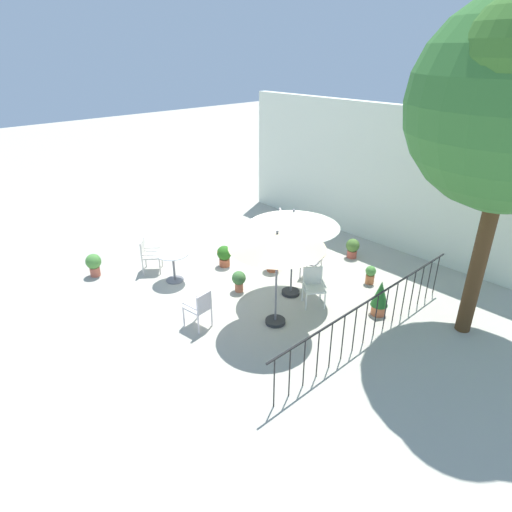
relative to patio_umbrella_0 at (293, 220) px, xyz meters
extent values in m
plane|color=#B3AF9E|center=(-1.01, -0.16, -1.94)|extent=(60.00, 60.00, 0.00)
cube|color=white|center=(-1.01, 4.34, 0.09)|extent=(9.24, 0.30, 4.06)
cube|color=black|center=(2.35, -0.16, -0.94)|extent=(0.03, 5.87, 0.03)
cylinder|color=black|center=(2.35, -2.91, -1.44)|extent=(0.02, 0.02, 1.00)
cylinder|color=black|center=(2.35, -2.55, -1.44)|extent=(0.02, 0.02, 1.00)
cylinder|color=black|center=(2.35, -2.18, -1.44)|extent=(0.02, 0.02, 1.00)
cylinder|color=black|center=(2.35, -1.81, -1.44)|extent=(0.02, 0.02, 1.00)
cylinder|color=black|center=(2.35, -1.45, -1.44)|extent=(0.02, 0.02, 1.00)
cylinder|color=black|center=(2.35, -1.08, -1.44)|extent=(0.02, 0.02, 1.00)
cylinder|color=black|center=(2.35, -0.71, -1.44)|extent=(0.02, 0.02, 1.00)
cylinder|color=black|center=(2.35, -0.34, -1.44)|extent=(0.02, 0.02, 1.00)
cylinder|color=black|center=(2.35, 0.02, -1.44)|extent=(0.02, 0.02, 1.00)
cylinder|color=black|center=(2.35, 0.39, -1.44)|extent=(0.02, 0.02, 1.00)
cylinder|color=black|center=(2.35, 0.76, -1.44)|extent=(0.02, 0.02, 1.00)
cylinder|color=black|center=(2.35, 1.12, -1.44)|extent=(0.02, 0.02, 1.00)
cylinder|color=black|center=(2.35, 1.49, -1.44)|extent=(0.02, 0.02, 1.00)
cylinder|color=black|center=(2.35, 1.86, -1.44)|extent=(0.02, 0.02, 1.00)
cylinder|color=black|center=(2.35, 2.23, -1.44)|extent=(0.02, 0.02, 1.00)
cylinder|color=black|center=(2.35, 2.59, -1.44)|extent=(0.02, 0.02, 1.00)
cylinder|color=#4D341C|center=(3.51, 1.63, -0.30)|extent=(0.31, 0.31, 3.28)
sphere|color=#387336|center=(2.77, 2.18, 2.83)|extent=(2.04, 2.04, 2.04)
cylinder|color=#2D2D2D|center=(0.00, 0.00, -1.90)|extent=(0.44, 0.44, 0.08)
cylinder|color=slate|center=(0.00, 0.00, -0.87)|extent=(0.04, 0.04, 2.13)
cone|color=beige|center=(0.00, 0.00, 0.02)|extent=(2.12, 2.12, 0.35)
sphere|color=slate|center=(0.00, 0.00, 0.22)|extent=(0.06, 0.06, 0.06)
cylinder|color=#2D2D2D|center=(0.63, -1.15, -1.90)|extent=(0.44, 0.44, 0.08)
cylinder|color=slate|center=(0.63, -1.15, -0.87)|extent=(0.04, 0.04, 2.13)
cone|color=beige|center=(0.63, -1.15, 0.04)|extent=(1.98, 1.98, 0.30)
sphere|color=slate|center=(0.63, -1.15, 0.22)|extent=(0.06, 0.06, 0.06)
cylinder|color=white|center=(-2.49, -1.71, -1.17)|extent=(0.82, 0.82, 0.02)
cylinder|color=slate|center=(-2.49, -1.71, -1.56)|extent=(0.06, 0.06, 0.76)
cylinder|color=slate|center=(-2.49, -1.71, -1.92)|extent=(0.45, 0.45, 0.03)
cube|color=silver|center=(-3.36, -1.83, -1.48)|extent=(0.68, 0.68, 0.04)
cube|color=silver|center=(-3.50, -2.00, -1.26)|extent=(0.39, 0.32, 0.42)
cube|color=silver|center=(-3.19, -1.97, -1.36)|extent=(0.30, 0.36, 0.03)
cube|color=silver|center=(-3.54, -1.69, -1.36)|extent=(0.30, 0.36, 0.03)
cylinder|color=silver|center=(-3.05, -1.80, -1.72)|extent=(0.04, 0.04, 0.43)
cylinder|color=silver|center=(-3.40, -1.51, -1.72)|extent=(0.04, 0.04, 0.43)
cylinder|color=silver|center=(-3.32, -2.14, -1.72)|extent=(0.04, 0.04, 0.43)
cylinder|color=silver|center=(-3.68, -1.86, -1.72)|extent=(0.04, 0.04, 0.43)
cube|color=silver|center=(-0.25, 1.02, -1.48)|extent=(0.57, 0.60, 0.04)
cube|color=silver|center=(-0.32, 1.24, -1.25)|extent=(0.41, 0.17, 0.40)
cube|color=silver|center=(-0.44, 0.96, -1.36)|extent=(0.18, 0.43, 0.03)
cube|color=silver|center=(-0.06, 1.09, -1.36)|extent=(0.18, 0.43, 0.03)
cylinder|color=silver|center=(-0.37, 0.75, -1.72)|extent=(0.04, 0.04, 0.44)
cylinder|color=silver|center=(0.01, 0.87, -1.72)|extent=(0.04, 0.04, 0.44)
cylinder|color=silver|center=(-0.51, 1.17, -1.72)|extent=(0.04, 0.04, 0.44)
cylinder|color=silver|center=(-0.13, 1.30, -1.72)|extent=(0.04, 0.04, 0.44)
cube|color=silver|center=(-2.86, 2.24, -1.51)|extent=(0.67, 0.67, 0.04)
cube|color=silver|center=(-2.73, 2.42, -1.28)|extent=(0.38, 0.30, 0.42)
cube|color=silver|center=(-3.03, 2.37, -1.39)|extent=(0.29, 0.37, 0.03)
cube|color=silver|center=(-2.69, 2.11, -1.39)|extent=(0.29, 0.37, 0.03)
cylinder|color=silver|center=(-3.17, 2.20, -1.74)|extent=(0.04, 0.04, 0.41)
cylinder|color=silver|center=(-2.82, 1.93, -1.74)|extent=(0.04, 0.04, 0.41)
cylinder|color=silver|center=(-2.90, 2.55, -1.74)|extent=(0.04, 0.04, 0.41)
cylinder|color=silver|center=(-2.55, 2.29, -1.74)|extent=(0.04, 0.04, 0.41)
cube|color=white|center=(0.70, 0.02, -1.51)|extent=(0.64, 0.64, 0.04)
cube|color=white|center=(0.54, 0.14, -1.27)|extent=(0.30, 0.38, 0.44)
cube|color=white|center=(0.57, -0.15, -1.39)|extent=(0.35, 0.27, 0.03)
cube|color=white|center=(0.83, 0.19, -1.39)|extent=(0.35, 0.27, 0.03)
cylinder|color=white|center=(0.74, -0.28, -1.73)|extent=(0.04, 0.04, 0.41)
cylinder|color=white|center=(1.00, 0.07, -1.73)|extent=(0.04, 0.04, 0.41)
cylinder|color=white|center=(0.41, -0.03, -1.73)|extent=(0.04, 0.04, 0.41)
cylinder|color=white|center=(0.67, 0.32, -1.73)|extent=(0.04, 0.04, 0.41)
cube|color=silver|center=(-0.43, -2.46, -1.47)|extent=(0.55, 0.49, 0.04)
cube|color=silver|center=(-0.21, -2.43, -1.25)|extent=(0.10, 0.41, 0.39)
cube|color=silver|center=(-0.46, -2.27, -1.35)|extent=(0.44, 0.10, 0.03)
cube|color=silver|center=(-0.40, -2.65, -1.35)|extent=(0.44, 0.10, 0.03)
cylinder|color=silver|center=(-0.68, -2.30, -1.71)|extent=(0.04, 0.04, 0.45)
cylinder|color=silver|center=(-0.63, -2.68, -1.71)|extent=(0.04, 0.04, 0.45)
cylinder|color=silver|center=(-0.23, -2.23, -1.71)|extent=(0.04, 0.04, 0.45)
cylinder|color=silver|center=(-0.18, -2.62, -1.71)|extent=(0.04, 0.04, 0.45)
cylinder|color=#B75240|center=(-0.21, 2.78, -1.83)|extent=(0.27, 0.27, 0.21)
cylinder|color=#382819|center=(-0.21, 2.78, -1.73)|extent=(0.24, 0.24, 0.02)
sphere|color=#4C7330|center=(-0.21, 2.78, -1.56)|extent=(0.38, 0.38, 0.38)
cylinder|color=#B95A38|center=(-2.26, -0.24, -1.83)|extent=(0.29, 0.29, 0.22)
cylinder|color=#382819|center=(-2.26, -0.24, -1.72)|extent=(0.25, 0.25, 0.02)
sphere|color=#29651A|center=(-2.26, -0.24, -1.54)|extent=(0.40, 0.40, 0.40)
sphere|color=gold|center=(-2.15, -0.22, -1.59)|extent=(0.08, 0.08, 0.08)
sphere|color=gold|center=(-2.33, -0.37, -1.50)|extent=(0.10, 0.10, 0.10)
sphere|color=gold|center=(-2.20, -0.33, -1.57)|extent=(0.10, 0.10, 0.10)
sphere|color=gold|center=(-2.40, -0.18, -1.59)|extent=(0.08, 0.08, 0.08)
cylinder|color=#C16949|center=(-0.96, -0.84, -1.83)|extent=(0.21, 0.21, 0.22)
cylinder|color=#382819|center=(-0.96, -0.84, -1.73)|extent=(0.18, 0.18, 0.02)
sphere|color=#3F6E37|center=(-0.96, -0.84, -1.57)|extent=(0.35, 0.35, 0.35)
cylinder|color=#BD693C|center=(1.01, 1.87, -1.82)|extent=(0.22, 0.22, 0.24)
cylinder|color=#382819|center=(1.01, 1.87, -1.71)|extent=(0.19, 0.19, 0.02)
sphere|color=#4C8A3C|center=(1.01, 1.87, -1.58)|extent=(0.26, 0.26, 0.26)
sphere|color=#D43366|center=(1.09, 1.86, -1.61)|extent=(0.07, 0.07, 0.07)
sphere|color=#D43366|center=(1.06, 1.79, -1.60)|extent=(0.07, 0.07, 0.07)
sphere|color=#D43366|center=(1.04, 1.80, -1.55)|extent=(0.05, 0.05, 0.05)
cylinder|color=#C4683E|center=(1.96, 0.79, -1.82)|extent=(0.32, 0.32, 0.24)
cylinder|color=#382819|center=(1.96, 0.79, -1.71)|extent=(0.28, 0.28, 0.02)
cone|color=#2B732B|center=(1.96, 0.79, -1.40)|extent=(0.39, 0.39, 0.60)
cylinder|color=#B65D3B|center=(-1.18, 0.54, -1.83)|extent=(0.31, 0.31, 0.21)
cylinder|color=#382819|center=(-1.18, 0.54, -1.74)|extent=(0.28, 0.28, 0.02)
sphere|color=#38753E|center=(-1.18, 0.54, -1.54)|extent=(0.44, 0.44, 0.44)
sphere|color=#B04DB4|center=(-1.19, 0.39, -1.49)|extent=(0.12, 0.12, 0.12)
sphere|color=#B04DB4|center=(-1.05, 0.56, -1.56)|extent=(0.11, 0.11, 0.11)
sphere|color=#B04DB4|center=(-1.30, 0.47, -1.55)|extent=(0.09, 0.09, 0.09)
cylinder|color=#AE6433|center=(-0.92, 2.20, -1.84)|extent=(0.30, 0.30, 0.20)
cylinder|color=#382819|center=(-0.92, 2.20, -1.75)|extent=(0.27, 0.27, 0.02)
cone|color=#3B7A42|center=(-0.92, 2.20, -1.54)|extent=(0.32, 0.32, 0.40)
cylinder|color=#C5624B|center=(-4.14, -3.10, -1.82)|extent=(0.26, 0.26, 0.25)
cylinder|color=#382819|center=(-4.14, -3.10, -1.70)|extent=(0.23, 0.23, 0.02)
sphere|color=#4F8F3E|center=(-4.14, -3.10, -1.52)|extent=(0.40, 0.40, 0.40)
camera|label=1|loc=(6.17, -6.85, 3.52)|focal=30.50mm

